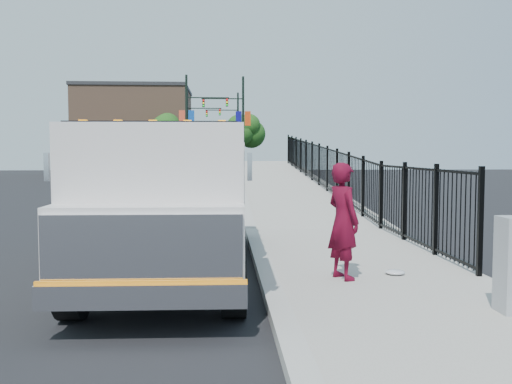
{
  "coord_description": "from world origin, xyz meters",
  "views": [
    {
      "loc": [
        -0.75,
        -11.22,
        2.2
      ],
      "look_at": [
        0.03,
        2.0,
        1.27
      ],
      "focal_mm": 40.0,
      "sensor_mm": 36.0,
      "label": 1
    }
  ],
  "objects": [
    {
      "name": "tree_0",
      "position": [
        -5.39,
        36.88,
        3.95
      ],
      "size": [
        2.62,
        2.62,
        5.31
      ],
      "color": "#382314",
      "rests_on": "ground"
    },
    {
      "name": "truck",
      "position": [
        -1.63,
        -1.09,
        1.48
      ],
      "size": [
        2.62,
        7.69,
        2.62
      ],
      "rotation": [
        0.0,
        0.0,
        -0.02
      ],
      "color": "black",
      "rests_on": "ground"
    },
    {
      "name": "light_pole_0",
      "position": [
        -3.13,
        32.17,
        4.36
      ],
      "size": [
        3.78,
        0.22,
        8.0
      ],
      "color": "black",
      "rests_on": "ground"
    },
    {
      "name": "building",
      "position": [
        -9.0,
        44.0,
        4.0
      ],
      "size": [
        10.0,
        10.0,
        8.0
      ],
      "primitive_type": "cube",
      "color": "#8C664C",
      "rests_on": "ground"
    },
    {
      "name": "light_pole_3",
      "position": [
        0.47,
        44.83,
        4.36
      ],
      "size": [
        3.77,
        0.22,
        8.0
      ],
      "color": "black",
      "rests_on": "ground"
    },
    {
      "name": "sidewalk",
      "position": [
        1.93,
        -2.0,
        0.06
      ],
      "size": [
        3.55,
        12.0,
        0.12
      ],
      "primitive_type": "cube",
      "color": "#9E998E",
      "rests_on": "ground"
    },
    {
      "name": "curb",
      "position": [
        0.0,
        -2.0,
        0.08
      ],
      "size": [
        0.3,
        12.0,
        0.16
      ],
      "primitive_type": "cube",
      "color": "#ADAAA3",
      "rests_on": "ground"
    },
    {
      "name": "tree_2",
      "position": [
        -5.29,
        47.78,
        3.94
      ],
      "size": [
        2.51,
        2.51,
        5.26
      ],
      "color": "#382314",
      "rests_on": "ground"
    },
    {
      "name": "tree_1",
      "position": [
        1.03,
        39.25,
        3.92
      ],
      "size": [
        2.33,
        2.33,
        5.16
      ],
      "color": "#382314",
      "rests_on": "ground"
    },
    {
      "name": "iron_fence",
      "position": [
        3.55,
        12.0,
        0.9
      ],
      "size": [
        0.1,
        28.0,
        1.8
      ],
      "primitive_type": "cube",
      "color": "black",
      "rests_on": "ground"
    },
    {
      "name": "worker",
      "position": [
        1.22,
        -2.06,
        1.08
      ],
      "size": [
        0.7,
        0.82,
        1.91
      ],
      "primitive_type": "imported",
      "rotation": [
        0.0,
        0.0,
        1.99
      ],
      "color": "#53071B",
      "rests_on": "sidewalk"
    },
    {
      "name": "light_pole_2",
      "position": [
        -3.72,
        42.63,
        4.36
      ],
      "size": [
        3.77,
        0.22,
        8.0
      ],
      "color": "black",
      "rests_on": "ground"
    },
    {
      "name": "ground",
      "position": [
        0.0,
        0.0,
        0.0
      ],
      "size": [
        120.0,
        120.0,
        0.0
      ],
      "primitive_type": "plane",
      "color": "black",
      "rests_on": "ground"
    },
    {
      "name": "debris",
      "position": [
        2.18,
        -1.79,
        0.16
      ],
      "size": [
        0.33,
        0.33,
        0.08
      ],
      "primitive_type": "ellipsoid",
      "color": "silver",
      "rests_on": "sidewalk"
    },
    {
      "name": "ramp",
      "position": [
        2.12,
        16.0,
        0.0
      ],
      "size": [
        3.95,
        24.06,
        3.19
      ],
      "primitive_type": "cube",
      "rotation": [
        0.06,
        0.0,
        0.0
      ],
      "color": "#9E998E",
      "rests_on": "ground"
    },
    {
      "name": "light_pole_1",
      "position": [
        0.54,
        32.9,
        4.36
      ],
      "size": [
        3.78,
        0.22,
        8.0
      ],
      "color": "black",
      "rests_on": "ground"
    }
  ]
}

